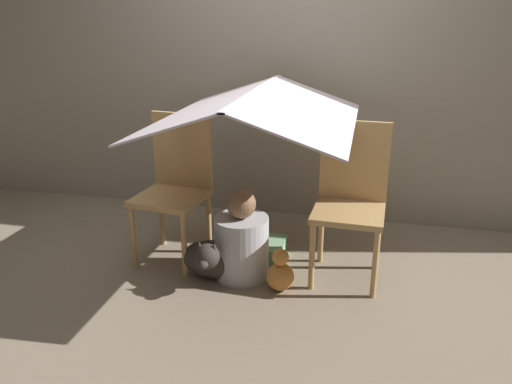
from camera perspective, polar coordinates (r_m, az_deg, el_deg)
ground_plane at (r=3.18m, az=-0.99°, el=-10.73°), size 8.80×8.80×0.00m
wall_back at (r=3.99m, az=3.38°, el=14.58°), size 7.00×0.05×2.50m
chair_left at (r=3.40m, az=-9.17°, el=1.13°), size 0.48×0.48×0.99m
chair_right at (r=3.17m, az=10.78°, el=-0.38°), size 0.45×0.45×0.99m
sheet_canopy at (r=3.02m, az=0.00°, el=9.75°), size 1.17×1.45×0.20m
person_front at (r=3.19m, az=-1.66°, el=-5.75°), size 0.35×0.35×0.59m
dog at (r=3.18m, az=-4.77°, el=-7.66°), size 0.45×0.38×0.34m
floor_cushion at (r=3.55m, az=0.12°, el=-6.29°), size 0.38×0.31×0.10m
plush_toy at (r=3.10m, az=2.79°, el=-9.27°), size 0.17×0.17×0.27m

